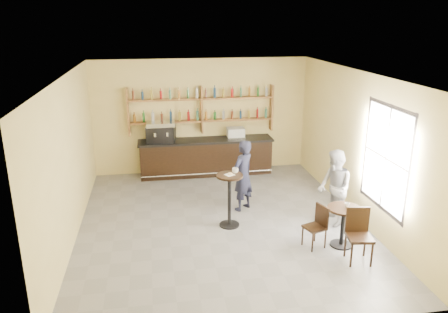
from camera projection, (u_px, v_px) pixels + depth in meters
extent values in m
plane|color=slate|center=(221.00, 223.00, 9.48)|extent=(7.00, 7.00, 0.00)
plane|color=white|center=(221.00, 74.00, 8.51)|extent=(7.00, 7.00, 0.00)
plane|color=#EFD987|center=(201.00, 116.00, 12.28)|extent=(7.00, 0.00, 7.00)
plane|color=#EFD987|center=(263.00, 231.00, 5.71)|extent=(7.00, 0.00, 7.00)
plane|color=#EFD987|center=(69.00, 160.00, 8.52)|extent=(0.00, 7.00, 7.00)
plane|color=#EFD987|center=(357.00, 146.00, 9.47)|extent=(0.00, 7.00, 7.00)
plane|color=white|center=(386.00, 158.00, 8.31)|extent=(0.00, 2.00, 2.00)
cube|color=white|center=(230.00, 175.00, 9.01)|extent=(0.24, 0.24, 0.00)
torus|color=#DFA451|center=(230.00, 174.00, 9.00)|extent=(0.11, 0.11, 0.04)
imported|color=white|center=(235.00, 170.00, 9.11)|extent=(0.17, 0.17, 0.10)
imported|color=black|center=(243.00, 176.00, 9.92)|extent=(0.72, 0.69, 1.65)
imported|color=white|center=(347.00, 205.00, 8.29)|extent=(0.10, 0.10, 0.09)
imported|color=#96969B|center=(334.00, 188.00, 9.22)|extent=(0.63, 0.81, 1.64)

